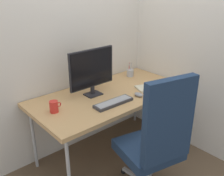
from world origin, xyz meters
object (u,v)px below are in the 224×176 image
at_px(monitor, 92,70).
at_px(mouse, 139,95).
at_px(office_chair, 157,140).
at_px(notebook, 144,88).
at_px(coffee_mug, 54,107).
at_px(pen_holder, 130,73).
at_px(keyboard, 114,103).

xyz_separation_m(monitor, mouse, (0.33, -0.35, -0.26)).
xyz_separation_m(office_chair, notebook, (0.49, 0.60, 0.15)).
relative_size(monitor, coffee_mug, 4.66).
height_order(monitor, pen_holder, monitor).
distance_m(office_chair, keyboard, 0.56).
bearing_deg(pen_holder, monitor, -168.64).
bearing_deg(notebook, pen_holder, 86.32).
bearing_deg(monitor, notebook, -27.07).
bearing_deg(pen_holder, mouse, -126.57).
relative_size(mouse, coffee_mug, 0.90).
bearing_deg(keyboard, mouse, -6.10).
bearing_deg(mouse, coffee_mug, 159.43).
bearing_deg(notebook, mouse, -132.50).
relative_size(monitor, mouse, 5.20).
xyz_separation_m(mouse, coffee_mug, (-0.83, 0.27, 0.04)).
height_order(keyboard, notebook, keyboard).
xyz_separation_m(notebook, coffee_mug, (-1.01, 0.18, 0.04)).
height_order(notebook, coffee_mug, coffee_mug).
distance_m(keyboard, mouse, 0.32).
bearing_deg(coffee_mug, monitor, 9.41).
height_order(mouse, pen_holder, pen_holder).
relative_size(keyboard, pen_holder, 2.37).
bearing_deg(office_chair, mouse, 58.58).
distance_m(monitor, mouse, 0.54).
bearing_deg(monitor, office_chair, -88.60).
relative_size(monitor, pen_holder, 3.00).
bearing_deg(mouse, office_chair, -124.17).
relative_size(office_chair, monitor, 2.29).
relative_size(mouse, pen_holder, 0.58).
xyz_separation_m(monitor, pen_holder, (0.69, 0.14, -0.23)).
bearing_deg(mouse, keyboard, 171.14).
bearing_deg(mouse, notebook, 23.71).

